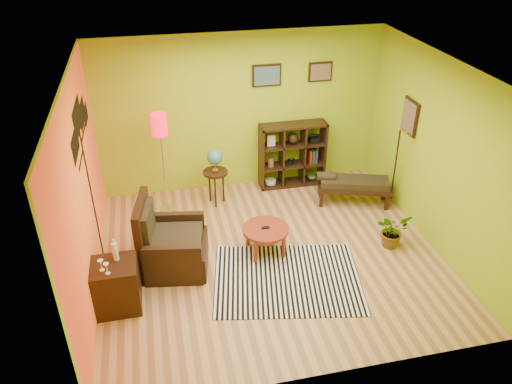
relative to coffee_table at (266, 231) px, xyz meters
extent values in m
plane|color=tan|center=(0.06, -0.11, -0.36)|extent=(5.00, 5.00, 0.00)
cube|color=#98BF1B|center=(0.06, 2.14, 1.04)|extent=(5.00, 0.04, 2.80)
cube|color=#98BF1B|center=(0.06, -2.36, 1.04)|extent=(5.00, 0.04, 2.80)
cube|color=#98BF1B|center=(-2.44, -0.11, 1.04)|extent=(0.04, 4.50, 2.80)
cube|color=#98BF1B|center=(2.56, -0.11, 1.04)|extent=(0.04, 4.50, 2.80)
cube|color=white|center=(0.06, -0.11, 2.44)|extent=(5.00, 4.50, 0.04)
cube|color=orange|center=(-2.42, -0.11, 1.04)|extent=(0.01, 4.45, 2.75)
cube|color=black|center=(-2.40, 0.44, 0.69)|extent=(0.01, 0.14, 2.10)
cube|color=black|center=(-2.40, -0.06, 1.69)|extent=(0.01, 0.65, 0.32)
cube|color=black|center=(-2.40, 0.49, 1.82)|extent=(0.01, 0.85, 0.40)
cube|color=black|center=(-2.40, 0.99, 1.69)|extent=(0.01, 0.70, 0.32)
cube|color=black|center=(-2.40, 1.34, 1.54)|extent=(0.01, 0.50, 0.26)
cube|color=black|center=(0.51, 2.11, 1.69)|extent=(0.50, 0.03, 0.38)
cube|color=slate|center=(0.51, 2.08, 1.69)|extent=(0.44, 0.01, 0.32)
cube|color=black|center=(1.46, 2.11, 1.69)|extent=(0.42, 0.03, 0.34)
cube|color=#866D51|center=(1.46, 2.08, 1.69)|extent=(0.36, 0.01, 0.28)
cube|color=black|center=(2.53, 0.79, 1.29)|extent=(0.03, 0.44, 0.56)
cube|color=#866D51|center=(2.50, 0.79, 1.29)|extent=(0.01, 0.38, 0.50)
cylinder|color=black|center=(2.41, 0.79, 0.42)|extent=(0.23, 0.34, 1.46)
cone|color=silver|center=(2.41, 0.64, 1.16)|extent=(0.08, 0.09, 0.16)
cube|color=white|center=(0.15, -0.70, -0.36)|extent=(2.29, 1.89, 0.01)
cylinder|color=maroon|center=(0.00, 0.00, 0.03)|extent=(0.69, 0.69, 0.05)
cylinder|color=maroon|center=(0.20, 0.23, -0.18)|extent=(0.06, 0.06, 0.37)
cylinder|color=maroon|center=(-0.23, 0.20, -0.18)|extent=(0.06, 0.06, 0.37)
cylinder|color=maroon|center=(0.23, -0.20, -0.18)|extent=(0.06, 0.06, 0.37)
cylinder|color=maroon|center=(-0.20, -0.23, -0.18)|extent=(0.06, 0.06, 0.37)
cube|color=black|center=(0.00, 0.00, 0.07)|extent=(0.12, 0.05, 0.02)
cube|color=black|center=(-1.34, -0.06, -0.16)|extent=(1.02, 1.00, 0.40)
cube|color=black|center=(-1.75, 0.01, 0.19)|extent=(0.24, 0.87, 1.11)
cube|color=black|center=(-1.41, -0.47, -0.04)|extent=(0.81, 0.23, 0.64)
cube|color=black|center=(-1.27, 0.35, -0.04)|extent=(0.81, 0.23, 0.64)
cube|color=#E1C070|center=(-1.31, -0.07, 0.11)|extent=(0.81, 0.79, 0.14)
cube|color=#E1C070|center=(-1.67, 0.00, 0.39)|extent=(0.20, 0.65, 0.50)
cube|color=black|center=(-2.14, -0.74, -0.02)|extent=(0.58, 0.53, 0.69)
cylinder|color=white|center=(-2.09, -0.64, 0.45)|extent=(0.07, 0.07, 0.25)
cylinder|color=white|center=(-2.09, -0.64, 0.60)|extent=(0.02, 0.02, 0.07)
cylinder|color=white|center=(-2.26, -0.82, 0.33)|extent=(0.06, 0.06, 0.01)
cylinder|color=white|center=(-2.26, -0.82, 0.38)|extent=(0.01, 0.01, 0.09)
cone|color=white|center=(-2.26, -0.82, 0.45)|extent=(0.07, 0.07, 0.06)
cylinder|color=white|center=(-2.19, -0.90, 0.33)|extent=(0.06, 0.06, 0.01)
cylinder|color=white|center=(-2.19, -0.90, 0.38)|extent=(0.01, 0.01, 0.09)
cone|color=white|center=(-2.19, -0.90, 0.45)|extent=(0.07, 0.07, 0.06)
cylinder|color=silver|center=(-1.37, 1.51, -0.35)|extent=(0.26, 0.26, 0.03)
cylinder|color=silver|center=(-1.37, 1.51, 0.45)|extent=(0.02, 0.02, 1.62)
cylinder|color=#FB0921|center=(-1.37, 1.51, 1.21)|extent=(0.25, 0.25, 0.36)
cylinder|color=black|center=(-0.51, 1.54, 0.25)|extent=(0.42, 0.42, 0.04)
cylinder|color=black|center=(-0.38, 1.58, -0.07)|extent=(0.03, 0.03, 0.59)
cylinder|color=black|center=(-0.61, 1.63, -0.07)|extent=(0.03, 0.03, 0.59)
cylinder|color=black|center=(-0.55, 1.41, -0.07)|extent=(0.03, 0.03, 0.59)
cylinder|color=gold|center=(-0.51, 1.54, 0.29)|extent=(0.11, 0.11, 0.02)
cylinder|color=gold|center=(-0.51, 1.54, 0.35)|extent=(0.02, 0.02, 0.11)
sphere|color=teal|center=(-0.51, 1.54, 0.53)|extent=(0.26, 0.26, 0.26)
cube|color=black|center=(0.38, 1.92, 0.24)|extent=(0.04, 0.35, 1.20)
cube|color=black|center=(1.54, 1.92, 0.24)|extent=(0.04, 0.35, 1.20)
cube|color=black|center=(0.96, 1.92, -0.34)|extent=(1.20, 0.35, 0.04)
cube|color=black|center=(0.96, 1.92, 0.82)|extent=(1.20, 0.35, 0.04)
cube|color=black|center=(0.76, 1.92, 0.24)|extent=(0.03, 0.33, 1.12)
cube|color=black|center=(1.16, 1.92, 0.24)|extent=(0.03, 0.33, 1.12)
cube|color=black|center=(0.96, 1.92, 0.04)|extent=(1.12, 0.33, 0.03)
cube|color=black|center=(0.96, 1.92, 0.44)|extent=(1.12, 0.33, 0.03)
cylinder|color=beige|center=(0.56, 1.92, -0.27)|extent=(0.20, 0.20, 0.07)
sphere|color=black|center=(0.96, 1.92, 0.57)|extent=(0.20, 0.20, 0.20)
cube|color=black|center=(1.36, 1.92, 0.51)|extent=(0.18, 0.15, 0.10)
cylinder|color=black|center=(0.92, 1.92, 0.11)|extent=(0.06, 0.12, 0.06)
cylinder|color=black|center=(1.00, 1.92, 0.11)|extent=(0.06, 0.12, 0.06)
ellipsoid|color=#384C26|center=(1.36, 1.92, -0.26)|extent=(0.18, 0.18, 0.09)
cylinder|color=brown|center=(0.56, 1.92, 0.14)|extent=(0.12, 0.12, 0.18)
cube|color=beige|center=(0.56, 1.92, 0.56)|extent=(0.14, 0.03, 0.20)
cube|color=maroon|center=(1.29, 1.92, 0.18)|extent=(0.04, 0.18, 0.26)
cube|color=#1E4C1E|center=(1.34, 1.92, 0.18)|extent=(0.04, 0.18, 0.26)
cube|color=navy|center=(1.40, 1.92, 0.18)|extent=(0.04, 0.18, 0.26)
cube|color=black|center=(1.82, 1.03, -0.05)|extent=(1.33, 0.80, 0.07)
cube|color=#E1C070|center=(1.82, 1.03, 0.05)|extent=(1.23, 0.72, 0.13)
cylinder|color=#E1C070|center=(1.35, 1.18, 0.14)|extent=(0.35, 0.25, 0.16)
cube|color=black|center=(2.41, 1.04, -0.23)|extent=(0.08, 0.08, 0.28)
cube|color=black|center=(1.35, 1.37, -0.23)|extent=(0.08, 0.08, 0.28)
cube|color=black|center=(2.30, 0.70, -0.23)|extent=(0.08, 0.08, 0.28)
cube|color=black|center=(1.24, 1.03, -0.23)|extent=(0.08, 0.08, 0.28)
imported|color=#26661E|center=(1.92, -0.26, -0.16)|extent=(0.66, 0.69, 0.42)
camera|label=1|loc=(-1.45, -5.89, 4.27)|focal=35.00mm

